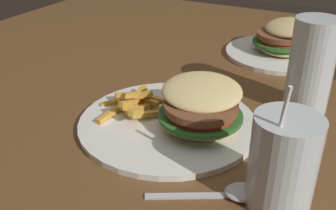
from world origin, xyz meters
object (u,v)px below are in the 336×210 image
(juice_glass, at_px, (282,165))
(spoon, at_px, (236,193))
(meal_plate_near, at_px, (183,114))
(beer_glass, at_px, (311,69))
(meal_plate_far, at_px, (281,44))

(juice_glass, bearing_deg, spoon, -162.39)
(meal_plate_near, xyz_separation_m, beer_glass, (0.17, 0.17, 0.05))
(meal_plate_near, bearing_deg, beer_glass, 44.64)
(meal_plate_near, height_order, beer_glass, beer_glass)
(juice_glass, relative_size, spoon, 1.20)
(beer_glass, distance_m, meal_plate_far, 0.28)
(meal_plate_near, distance_m, spoon, 0.19)
(meal_plate_near, height_order, meal_plate_far, same)
(meal_plate_near, relative_size, juice_glass, 1.75)
(spoon, bearing_deg, juice_glass, -10.86)
(juice_glass, bearing_deg, beer_glass, 93.39)
(meal_plate_far, bearing_deg, juice_glass, -77.27)
(meal_plate_near, xyz_separation_m, spoon, (0.14, -0.13, -0.02))
(meal_plate_near, relative_size, spoon, 2.11)
(juice_glass, xyz_separation_m, spoon, (-0.05, -0.02, -0.05))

